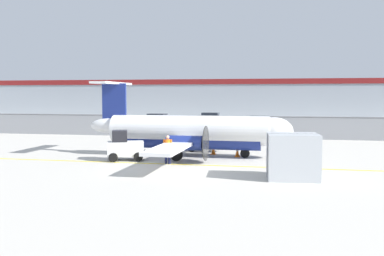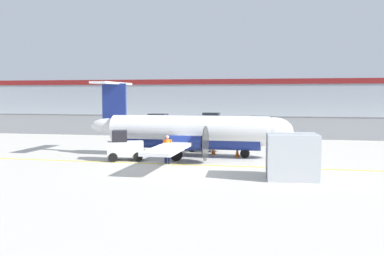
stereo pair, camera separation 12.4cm
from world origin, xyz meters
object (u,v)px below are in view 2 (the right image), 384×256
(traffic_cone_near_right, at_px, (237,152))
(parked_car_5, at_px, (355,125))
(parked_car_1, at_px, (159,120))
(traffic_cone_near_left, at_px, (213,150))
(baggage_tug, at_px, (125,147))
(parked_car_3, at_px, (261,123))
(parked_car_2, at_px, (212,119))
(commuter_airplane, at_px, (193,132))
(ground_crew_worker, at_px, (167,148))
(parked_car_4, at_px, (303,125))
(cargo_container, at_px, (292,156))
(parked_car_0, at_px, (114,121))

(traffic_cone_near_right, relative_size, parked_car_5, 0.15)
(parked_car_1, bearing_deg, traffic_cone_near_left, -59.05)
(baggage_tug, height_order, parked_car_3, baggage_tug)
(traffic_cone_near_right, height_order, parked_car_2, parked_car_2)
(commuter_airplane, bearing_deg, ground_crew_worker, -103.15)
(parked_car_3, bearing_deg, parked_car_4, -20.45)
(cargo_container, xyz_separation_m, parked_car_5, (7.28, 26.70, -0.21))
(commuter_airplane, height_order, baggage_tug, commuter_airplane)
(commuter_airplane, height_order, parked_car_4, commuter_airplane)
(traffic_cone_near_right, bearing_deg, ground_crew_worker, -136.18)
(parked_car_3, relative_size, parked_car_4, 1.00)
(commuter_airplane, height_order, cargo_container, commuter_airplane)
(parked_car_1, bearing_deg, parked_car_0, -151.28)
(baggage_tug, bearing_deg, traffic_cone_near_right, 3.36)
(parked_car_4, relative_size, parked_car_5, 1.00)
(traffic_cone_near_right, relative_size, parked_car_1, 0.15)
(ground_crew_worker, relative_size, parked_car_4, 0.40)
(commuter_airplane, relative_size, traffic_cone_near_right, 25.04)
(traffic_cone_near_right, bearing_deg, parked_car_4, 74.61)
(cargo_container, xyz_separation_m, traffic_cone_near_left, (-5.00, 7.68, -0.79))
(traffic_cone_near_left, height_order, parked_car_2, parked_car_2)
(baggage_tug, xyz_separation_m, parked_car_0, (-10.61, 24.67, 0.04))
(parked_car_0, relative_size, parked_car_2, 1.04)
(commuter_airplane, xyz_separation_m, parked_car_4, (8.08, 18.96, -0.71))
(commuter_airplane, distance_m, cargo_container, 9.04)
(ground_crew_worker, relative_size, parked_car_1, 0.39)
(ground_crew_worker, bearing_deg, parked_car_2, 4.89)
(traffic_cone_near_right, xyz_separation_m, parked_car_3, (0.67, 20.64, 0.58))
(commuter_airplane, bearing_deg, traffic_cone_near_right, 6.36)
(parked_car_3, bearing_deg, parked_car_2, 134.06)
(commuter_airplane, bearing_deg, parked_car_3, 81.15)
(parked_car_2, height_order, parked_car_3, same)
(baggage_tug, bearing_deg, parked_car_2, 69.06)
(baggage_tug, height_order, parked_car_5, baggage_tug)
(parked_car_0, distance_m, parked_car_5, 27.95)
(traffic_cone_near_left, relative_size, parked_car_5, 0.15)
(ground_crew_worker, distance_m, parked_car_1, 28.78)
(parked_car_3, height_order, parked_car_4, same)
(traffic_cone_near_left, relative_size, traffic_cone_near_right, 1.00)
(cargo_container, relative_size, parked_car_3, 0.60)
(traffic_cone_near_right, xyz_separation_m, parked_car_1, (-12.15, 23.91, 0.58))
(parked_car_3, height_order, parked_car_5, same)
(parked_car_4, bearing_deg, parked_car_3, -20.10)
(parked_car_4, xyz_separation_m, parked_car_5, (5.42, 1.20, 0.00))
(cargo_container, bearing_deg, parked_car_5, 70.01)
(parked_car_4, bearing_deg, parked_car_0, -4.44)
(commuter_airplane, distance_m, parked_car_1, 25.89)
(commuter_airplane, distance_m, parked_car_3, 21.24)
(traffic_cone_near_left, bearing_deg, parked_car_2, 98.96)
(traffic_cone_near_left, height_order, parked_car_3, parked_car_3)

